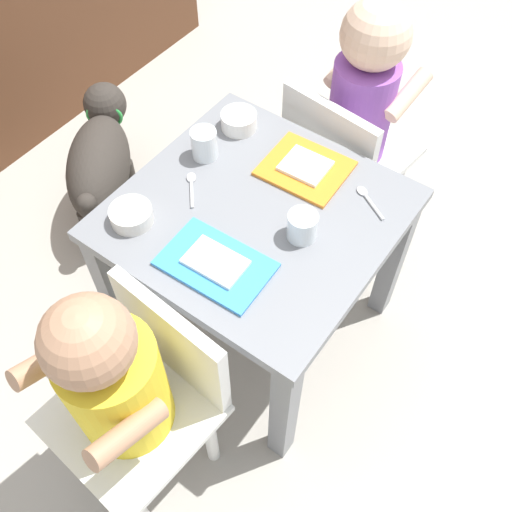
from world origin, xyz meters
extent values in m
plane|color=#9E998E|center=(0.00, 0.00, 0.00)|extent=(7.00, 7.00, 0.00)
cube|color=slate|center=(0.00, 0.00, 0.44)|extent=(0.53, 0.54, 0.03)
cube|color=slate|center=(-0.24, -0.24, 0.21)|extent=(0.04, 0.04, 0.43)
cube|color=slate|center=(0.24, -0.24, 0.21)|extent=(0.04, 0.04, 0.43)
cube|color=slate|center=(-0.24, 0.24, 0.21)|extent=(0.04, 0.04, 0.43)
cube|color=slate|center=(0.24, 0.24, 0.21)|extent=(0.04, 0.04, 0.43)
cube|color=silver|center=(-0.44, -0.02, 0.28)|extent=(0.30, 0.30, 0.02)
cube|color=silver|center=(-0.31, -0.03, 0.40)|extent=(0.05, 0.27, 0.22)
cylinder|color=yellow|center=(-0.44, -0.02, 0.41)|extent=(0.17, 0.17, 0.25)
sphere|color=#A87A5B|center=(-0.45, -0.02, 0.60)|extent=(0.15, 0.15, 0.15)
cylinder|color=silver|center=(-0.53, 0.09, 0.13)|extent=(0.03, 0.03, 0.27)
cylinder|color=silver|center=(-0.54, -0.11, 0.13)|extent=(0.03, 0.03, 0.27)
cylinder|color=silver|center=(-0.33, 0.07, 0.13)|extent=(0.03, 0.03, 0.27)
cylinder|color=silver|center=(-0.34, -0.13, 0.13)|extent=(0.03, 0.03, 0.27)
cylinder|color=#A87A5B|center=(-0.48, 0.08, 0.47)|extent=(0.15, 0.05, 0.09)
cylinder|color=#A87A5B|center=(-0.49, -0.11, 0.47)|extent=(0.15, 0.05, 0.09)
cube|color=silver|center=(0.44, 0.00, 0.28)|extent=(0.31, 0.31, 0.02)
cube|color=silver|center=(0.31, 0.01, 0.40)|extent=(0.06, 0.27, 0.22)
cylinder|color=purple|center=(0.44, 0.00, 0.41)|extent=(0.16, 0.16, 0.26)
sphere|color=beige|center=(0.45, 0.00, 0.62)|extent=(0.16, 0.16, 0.16)
cylinder|color=silver|center=(0.52, -0.11, 0.13)|extent=(0.03, 0.03, 0.27)
cylinder|color=silver|center=(0.55, 0.09, 0.13)|extent=(0.03, 0.03, 0.27)
cylinder|color=silver|center=(0.32, -0.09, 0.13)|extent=(0.03, 0.03, 0.27)
cylinder|color=silver|center=(0.35, 0.11, 0.13)|extent=(0.03, 0.03, 0.27)
cylinder|color=beige|center=(0.47, -0.09, 0.48)|extent=(0.15, 0.06, 0.09)
cylinder|color=beige|center=(0.49, 0.08, 0.48)|extent=(0.15, 0.06, 0.09)
ellipsoid|color=#332D28|center=(0.05, 0.58, 0.20)|extent=(0.39, 0.35, 0.20)
sphere|color=#332D28|center=(0.21, 0.70, 0.24)|extent=(0.12, 0.12, 0.12)
sphere|color=black|center=(0.25, 0.73, 0.24)|extent=(0.06, 0.06, 0.06)
torus|color=green|center=(0.19, 0.68, 0.23)|extent=(0.09, 0.10, 0.11)
sphere|color=#332D28|center=(-0.08, 0.47, 0.24)|extent=(0.05, 0.05, 0.05)
cylinder|color=#332D28|center=(0.16, 0.60, 0.06)|extent=(0.04, 0.04, 0.11)
cylinder|color=#332D28|center=(0.10, 0.68, 0.06)|extent=(0.04, 0.04, 0.11)
cylinder|color=#332D28|center=(0.00, 0.48, 0.06)|extent=(0.04, 0.04, 0.11)
cylinder|color=#332D28|center=(-0.06, 0.56, 0.06)|extent=(0.04, 0.04, 0.11)
cube|color=#388CD8|center=(-0.16, -0.02, 0.46)|extent=(0.14, 0.21, 0.01)
cube|color=white|center=(-0.16, -0.02, 0.46)|extent=(0.08, 0.12, 0.01)
cube|color=orange|center=(0.16, -0.02, 0.46)|extent=(0.16, 0.18, 0.01)
cube|color=white|center=(0.16, -0.02, 0.46)|extent=(0.09, 0.10, 0.01)
cylinder|color=white|center=(0.00, -0.11, 0.48)|extent=(0.06, 0.06, 0.06)
cylinder|color=silver|center=(0.00, -0.11, 0.47)|extent=(0.05, 0.05, 0.03)
cylinder|color=white|center=(0.06, 0.18, 0.49)|extent=(0.06, 0.06, 0.07)
cylinder|color=silver|center=(0.06, 0.18, 0.47)|extent=(0.05, 0.05, 0.03)
cylinder|color=silver|center=(-0.17, 0.19, 0.47)|extent=(0.09, 0.09, 0.03)
cylinder|color=#D84C33|center=(-0.17, 0.19, 0.48)|extent=(0.07, 0.07, 0.01)
cylinder|color=white|center=(0.18, 0.18, 0.47)|extent=(0.08, 0.08, 0.04)
cylinder|color=#B26633|center=(0.18, 0.18, 0.49)|extent=(0.07, 0.07, 0.01)
cylinder|color=silver|center=(-0.04, 0.13, 0.45)|extent=(0.06, 0.05, 0.01)
ellipsoid|color=silver|center=(-0.01, 0.16, 0.45)|extent=(0.03, 0.03, 0.01)
cylinder|color=silver|center=(0.15, -0.19, 0.45)|extent=(0.04, 0.07, 0.01)
ellipsoid|color=silver|center=(0.17, -0.15, 0.45)|extent=(0.03, 0.03, 0.01)
camera|label=1|loc=(-0.62, -0.45, 1.35)|focal=40.54mm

